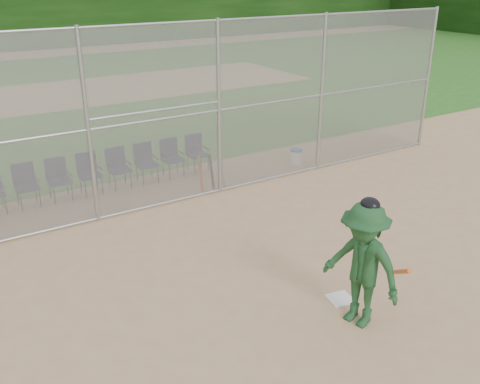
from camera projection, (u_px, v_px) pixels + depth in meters
ground at (324, 308)px, 8.45m from camera, size 100.00×100.00×0.00m
grass_strip at (45, 96)px, 22.53m from camera, size 100.00×100.00×0.00m
dirt_patch_far at (45, 96)px, 22.53m from camera, size 24.00×24.00×0.00m
backstop_fence at (179, 113)px, 11.57m from camera, size 16.09×0.09×4.00m
home_plate at (340, 299)px, 8.67m from camera, size 0.46×0.46×0.02m
batter_at_plate at (362, 265)px, 7.75m from camera, size 1.14×1.42×2.04m
water_cooler at (296, 156)px, 14.66m from camera, size 0.32×0.32×0.41m
spare_bats at (212, 171)px, 12.94m from camera, size 0.66×0.27×0.85m
chair_3 at (27, 186)px, 11.90m from camera, size 0.54×0.52×0.96m
chair_4 at (59, 180)px, 12.25m from camera, size 0.54×0.52×0.96m
chair_5 at (90, 174)px, 12.60m from camera, size 0.54×0.52×0.96m
chair_6 at (119, 169)px, 12.95m from camera, size 0.54×0.52×0.96m
chair_7 at (147, 163)px, 13.30m from camera, size 0.54×0.52×0.96m
chair_8 at (173, 158)px, 13.65m from camera, size 0.54×0.52×0.96m
chair_9 at (198, 154)px, 14.00m from camera, size 0.54×0.52×0.96m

